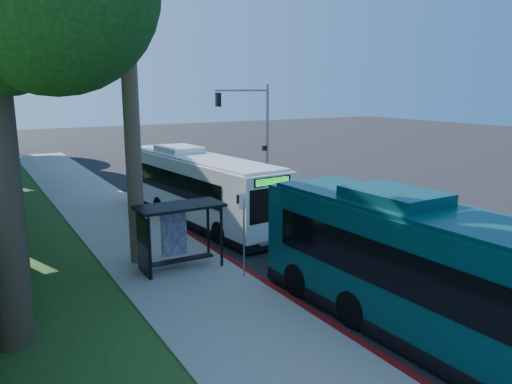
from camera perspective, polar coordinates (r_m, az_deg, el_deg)
ground at (r=25.04m, az=3.92°, el=-3.91°), size 140.00×140.00×0.00m
sidewalk at (r=21.93m, az=-12.16°, el=-6.31°), size 4.50×70.00×0.12m
red_curb at (r=19.29m, az=-1.77°, el=-8.58°), size 0.25×30.00×0.13m
bus_shelter at (r=18.85m, az=-9.52°, el=-3.67°), size 3.20×1.51×2.55m
stop_sign_pole at (r=17.65m, az=-1.39°, el=-3.65°), size 0.35×0.06×3.17m
traffic_signal_pole at (r=34.66m, az=-0.13°, el=7.96°), size 4.10×0.30×7.00m
white_bus at (r=25.85m, az=-6.68°, el=0.65°), size 3.83×12.59×3.69m
teal_bus at (r=14.03m, az=21.41°, el=-9.34°), size 3.24×13.33×3.95m
pickup at (r=28.45m, az=2.00°, el=-0.47°), size 3.83×5.65×1.44m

